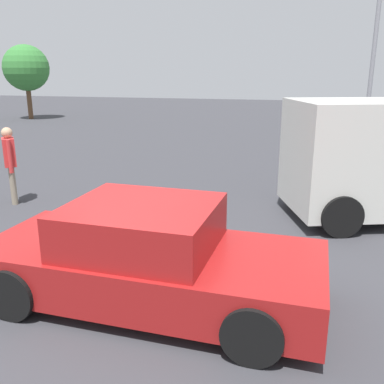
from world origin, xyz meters
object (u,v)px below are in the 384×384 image
at_px(sedan_foreground, 149,258).
at_px(pedestrian, 10,159).
at_px(dog, 189,215).
at_px(light_post_mid, 380,0).

relative_size(sedan_foreground, pedestrian, 2.53).
relative_size(dog, light_post_mid, 0.07).
bearing_deg(dog, sedan_foreground, 50.75).
bearing_deg(dog, pedestrian, -51.28).
distance_m(dog, pedestrian, 4.28).
relative_size(pedestrian, light_post_mid, 0.23).
xyz_separation_m(sedan_foreground, pedestrian, (-4.37, 3.15, 0.42)).
bearing_deg(sedan_foreground, pedestrian, 145.80).
bearing_deg(pedestrian, dog, 132.73).
xyz_separation_m(sedan_foreground, light_post_mid, (3.72, 10.86, 4.39)).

